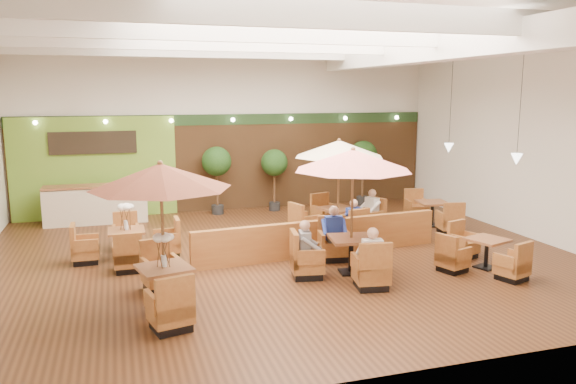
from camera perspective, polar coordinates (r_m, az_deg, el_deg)
name	(u,v)px	position (r m, az deg, el deg)	size (l,w,h in m)	color
room	(278,105)	(14.38, -1.05, 8.85)	(14.04, 14.00, 5.52)	#381E0F
service_counter	(96,204)	(18.03, -18.92, -1.19)	(3.00, 0.75, 1.18)	beige
booth_divider	(320,238)	(13.73, 3.31, -4.68)	(6.41, 0.18, 0.89)	brown
table_0	(161,198)	(10.29, -12.74, -0.56)	(2.55, 2.81, 2.76)	brown
table_1	(349,184)	(12.12, 6.26, 0.84)	(2.70, 2.82, 2.80)	brown
table_2	(339,170)	(15.44, 5.16, 2.24)	(2.79, 2.79, 2.71)	brown
table_3	(127,242)	(13.92, -16.05, -4.95)	(2.48, 2.48, 1.52)	brown
table_4	(477,255)	(13.40, 18.63, -6.09)	(1.73, 2.47, 0.87)	brown
table_5	(432,214)	(17.28, 14.43, -2.20)	(0.97, 2.59, 0.94)	brown
topiary_0	(217,164)	(18.31, -7.27, 2.84)	(0.96, 0.96, 2.22)	black
topiary_1	(274,165)	(18.75, -1.40, 2.76)	(0.89, 0.89, 2.08)	black
topiary_2	(363,157)	(19.84, 7.65, 3.50)	(0.98, 0.98, 2.27)	black
diner_0	(372,252)	(11.50, 8.50, -6.02)	(0.44, 0.38, 0.83)	white
diner_1	(334,228)	(13.32, 4.70, -3.69)	(0.45, 0.39, 0.84)	navy
diner_2	(307,243)	(12.04, 1.96, -5.22)	(0.37, 0.42, 0.80)	gray
diner_3	(352,217)	(14.74, 6.55, -2.50)	(0.41, 0.36, 0.76)	navy
diner_4	(371,207)	(16.02, 8.39, -1.48)	(0.39, 0.43, 0.79)	white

